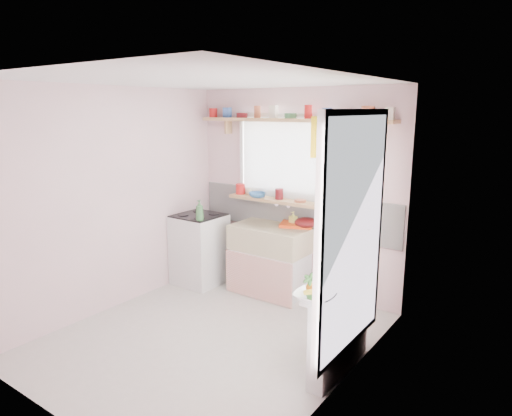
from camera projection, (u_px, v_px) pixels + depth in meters
The scene contains 19 objects.
room at pixel (314, 198), 4.62m from camera, with size 3.20×3.20×3.20m.
sink_unit at pixel (270, 259), 5.62m from camera, with size 0.95×0.65×1.11m.
cooker at pixel (200, 249), 5.96m from camera, with size 0.58×0.58×0.93m.
radiator_ledge at pixel (340, 328), 3.94m from camera, with size 0.22×0.95×0.78m.
windowsill at pixel (279, 201), 5.62m from camera, with size 1.40×0.22×0.04m, color tan.
pine_shelf at pixel (290, 120), 5.32m from camera, with size 2.52×0.24×0.04m, color tan.
shelf_crockery at pixel (290, 114), 5.30m from camera, with size 2.47×0.11×0.12m.
sill_crockery at pixel (279, 195), 5.60m from camera, with size 1.35×0.11×0.12m.
dish_tray at pixel (297, 225), 5.55m from camera, with size 0.39×0.29×0.04m, color #E54514.
colander at pixel (306, 223), 5.47m from camera, with size 0.28×0.28×0.13m, color #580F11.
jade_plant at pixel (353, 241), 4.16m from camera, with size 0.53×0.46×0.59m, color #255D28.
fruit_bowl at pixel (315, 297), 3.55m from camera, with size 0.32×0.32×0.08m, color white.
herb_pot at pixel (310, 287), 3.56m from camera, with size 0.12×0.08×0.22m, color #2E5F26.
soap_bottle_sink at pixel (293, 219), 5.57m from camera, with size 0.08×0.08×0.17m, color #EFF56D.
sill_cup at pixel (249, 191), 5.94m from camera, with size 0.11×0.11×0.09m, color silver.
sill_bowl at pixel (257, 195), 5.72m from camera, with size 0.21×0.21×0.06m, color #3369A8.
shelf_vase at pixel (372, 113), 4.80m from camera, with size 0.13×0.13×0.14m, color #B76F38.
cooker_bottle at pixel (200, 210), 5.53m from camera, with size 0.10×0.10×0.25m, color #3A743E.
fruit at pixel (316, 290), 3.54m from camera, with size 0.20×0.14×0.10m.
Camera 1 is at (2.81, -3.17, 2.25)m, focal length 32.00 mm.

